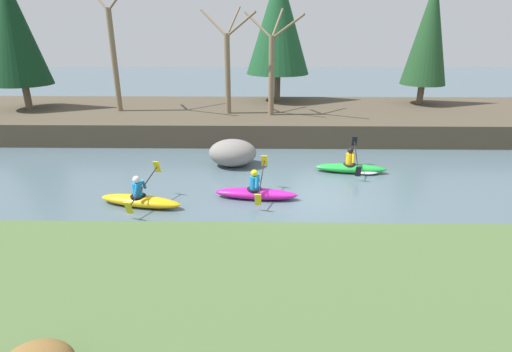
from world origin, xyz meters
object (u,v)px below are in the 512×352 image
(kayaker_lead, at_px, (353,168))
(kayaker_trailing, at_px, (141,200))
(boulder_midstream, at_px, (233,153))
(kayaker_middle, at_px, (257,192))

(kayaker_lead, relative_size, kayaker_trailing, 1.00)
(kayaker_lead, bearing_deg, boulder_midstream, 177.36)
(kayaker_lead, height_order, kayaker_trailing, same)
(kayaker_lead, xyz_separation_m, boulder_midstream, (-4.73, 0.76, 0.34))
(kayaker_lead, distance_m, boulder_midstream, 4.81)
(kayaker_trailing, height_order, boulder_midstream, kayaker_trailing)
(kayaker_lead, bearing_deg, kayaker_trailing, -150.02)
(kayaker_middle, height_order, kayaker_trailing, same)
(boulder_midstream, bearing_deg, kayaker_trailing, -123.54)
(kayaker_lead, relative_size, boulder_midstream, 1.46)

